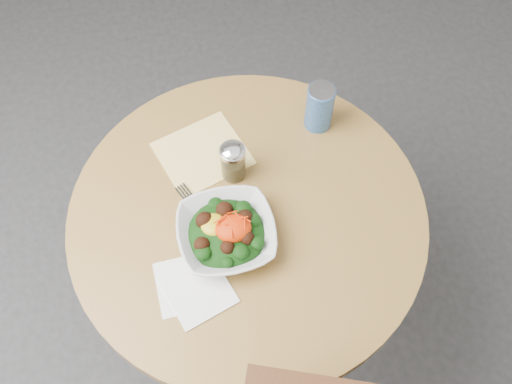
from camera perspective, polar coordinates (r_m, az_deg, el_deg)
The scene contains 8 objects.
ground at distance 2.11m, azimuth -0.60°, elevation -11.68°, with size 6.00×6.00×0.00m, color #2D2D30.
table at distance 1.60m, azimuth -0.77°, elevation -5.31°, with size 0.90×0.90×0.75m.
cloth_napkin at distance 1.52m, azimuth -5.36°, elevation 3.85°, with size 0.22×0.20×0.00m, color yellow.
paper_napkins at distance 1.35m, azimuth -6.33°, elevation -9.47°, with size 0.19×0.19×0.00m.
salad_bowl at distance 1.36m, azimuth -2.96°, elevation -4.11°, with size 0.23×0.23×0.09m.
fork at distance 1.42m, azimuth -5.50°, elevation -2.36°, with size 0.11×0.22×0.00m.
spice_shaker at distance 1.43m, azimuth -2.32°, elevation 3.09°, with size 0.07×0.07×0.12m.
beverage_can at distance 1.53m, azimuth 6.36°, elevation 8.44°, with size 0.07×0.07×0.14m.
Camera 1 is at (-0.13, -0.67, 2.00)m, focal length 40.00 mm.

